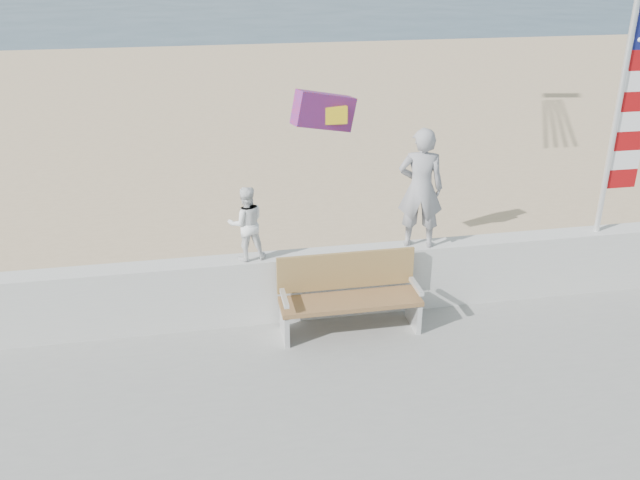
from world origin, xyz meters
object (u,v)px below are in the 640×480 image
(adult, at_px, (421,188))
(bench, at_px, (349,293))
(flag, at_px, (629,94))
(child, at_px, (246,223))

(adult, xyz_separation_m, bench, (-1.04, -0.45, -1.19))
(adult, distance_m, flag, 2.98)
(bench, height_order, flag, flag)
(child, bearing_deg, bench, 154.49)
(adult, bearing_deg, bench, 39.97)
(child, xyz_separation_m, bench, (1.23, -0.45, -0.88))
(child, xyz_separation_m, flag, (5.03, -0.00, 1.43))
(adult, height_order, bench, adult)
(child, height_order, bench, child)
(bench, distance_m, flag, 4.47)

